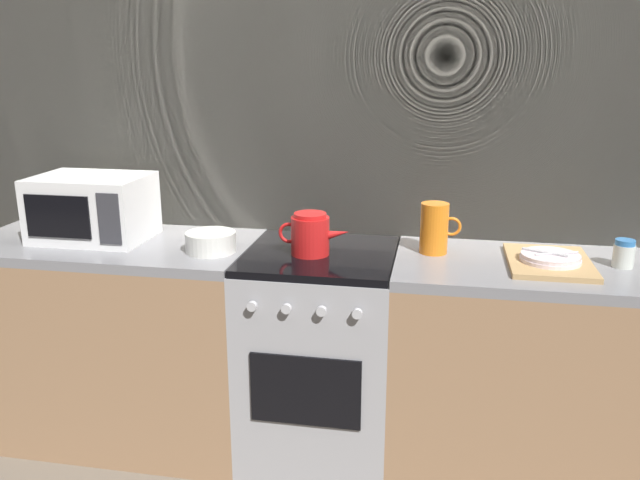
{
  "coord_description": "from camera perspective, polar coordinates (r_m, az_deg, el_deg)",
  "views": [
    {
      "loc": [
        0.45,
        -2.42,
        1.65
      ],
      "look_at": [
        -0.0,
        0.0,
        0.95
      ],
      "focal_mm": 36.39,
      "sensor_mm": 36.0,
      "label": 1
    }
  ],
  "objects": [
    {
      "name": "ground_plane",
      "position": [
        2.97,
        0.02,
        -17.95
      ],
      "size": [
        8.0,
        8.0,
        0.0
      ],
      "primitive_type": "plane",
      "color": "#6B6054"
    },
    {
      "name": "back_wall",
      "position": [
        2.82,
        1.23,
        6.67
      ],
      "size": [
        3.6,
        0.05,
        2.4
      ],
      "color": "#B2AD9E",
      "rests_on": "ground_plane"
    },
    {
      "name": "counter_left",
      "position": [
        3.02,
        -17.19,
        -8.29
      ],
      "size": [
        1.2,
        0.6,
        0.9
      ],
      "color": "#997251",
      "rests_on": "ground_plane"
    },
    {
      "name": "stove_unit",
      "position": [
        2.74,
        0.02,
        -10.13
      ],
      "size": [
        0.6,
        0.63,
        0.9
      ],
      "color": "#9E9EA3",
      "rests_on": "ground_plane"
    },
    {
      "name": "counter_right",
      "position": [
        2.74,
        19.23,
        -11.07
      ],
      "size": [
        1.2,
        0.6,
        0.9
      ],
      "color": "#997251",
      "rests_on": "ground_plane"
    },
    {
      "name": "microwave",
      "position": [
        2.9,
        -19.37,
        2.71
      ],
      "size": [
        0.46,
        0.35,
        0.27
      ],
      "color": "white",
      "rests_on": "counter_left"
    },
    {
      "name": "kettle",
      "position": [
        2.53,
        -0.84,
        0.51
      ],
      "size": [
        0.28,
        0.15,
        0.17
      ],
      "color": "red",
      "rests_on": "stove_unit"
    },
    {
      "name": "mixing_bowl",
      "position": [
        2.61,
        -9.58,
        -0.17
      ],
      "size": [
        0.2,
        0.2,
        0.08
      ],
      "primitive_type": "cylinder",
      "color": "silver",
      "rests_on": "counter_left"
    },
    {
      "name": "pitcher",
      "position": [
        2.58,
        10.04,
        1.03
      ],
      "size": [
        0.16,
        0.11,
        0.2
      ],
      "color": "orange",
      "rests_on": "counter_right"
    },
    {
      "name": "dish_pile",
      "position": [
        2.56,
        19.53,
        -1.71
      ],
      "size": [
        0.3,
        0.4,
        0.06
      ],
      "color": "tan",
      "rests_on": "counter_right"
    },
    {
      "name": "spice_jar",
      "position": [
        2.63,
        25.15,
        -1.1
      ],
      "size": [
        0.08,
        0.08,
        0.1
      ],
      "color": "silver",
      "rests_on": "counter_right"
    }
  ]
}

